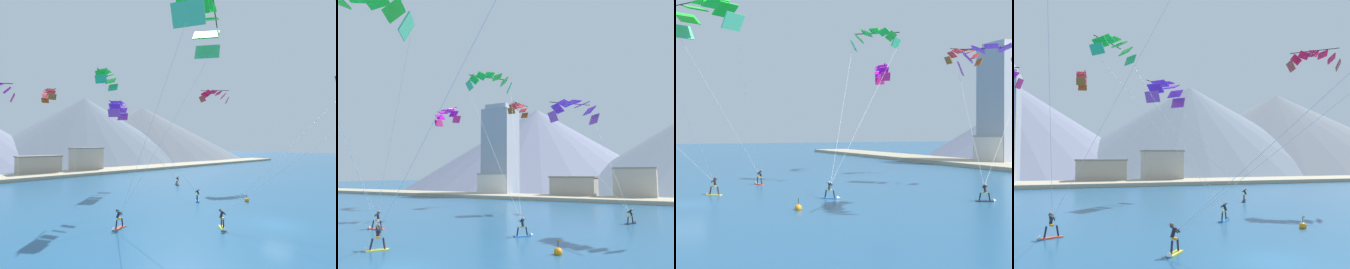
% 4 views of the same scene
% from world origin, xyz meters
% --- Properties ---
extents(kitesurfer_near_lead, '(1.50, 1.53, 1.66)m').
position_xyz_m(kitesurfer_near_lead, '(2.23, 11.81, 0.46)').
color(kitesurfer_near_lead, '#337FDB').
rests_on(kitesurfer_near_lead, ground).
extents(kitesurfer_near_trail, '(1.78, 0.94, 1.75)m').
position_xyz_m(kitesurfer_near_trail, '(-11.61, 8.79, 0.53)').
color(kitesurfer_near_trail, '#E54C33').
rests_on(kitesurfer_near_trail, ground).
extents(kitesurfer_mid_center, '(1.14, 1.73, 1.65)m').
position_xyz_m(kitesurfer_mid_center, '(9.33, 23.12, 0.46)').
color(kitesurfer_mid_center, black).
rests_on(kitesurfer_mid_center, ground).
extents(kitesurfer_far_left, '(1.43, 1.59, 1.79)m').
position_xyz_m(kitesurfer_far_left, '(-4.69, 2.61, 0.55)').
color(kitesurfer_far_left, yellow).
rests_on(kitesurfer_far_left, ground).
extents(parafoil_kite_near_lead, '(10.80, 11.68, 16.30)m').
position_xyz_m(parafoil_kite_near_lead, '(-6.29, 20.76, 16.53)').
color(parafoil_kite_near_lead, '#2CB874').
extents(parafoil_kite_near_trail, '(8.65, 9.47, 17.51)m').
position_xyz_m(parafoil_kite_near_trail, '(-7.71, 2.46, 17.61)').
color(parafoil_kite_near_trail, '#49C787').
extents(parafoil_kite_mid_center, '(10.74, 10.87, 13.91)m').
position_xyz_m(parafoil_kite_mid_center, '(1.55, 30.66, 14.01)').
color(parafoil_kite_mid_center, purple).
extents(parafoil_kite_distant_low_drift, '(1.54, 5.42, 2.01)m').
position_xyz_m(parafoil_kite_distant_low_drift, '(-9.27, 35.79, 16.10)').
color(parafoil_kite_distant_low_drift, '#A4531F').
extents(parafoil_kite_distant_mid_solo, '(5.92, 3.33, 2.54)m').
position_xyz_m(parafoil_kite_distant_mid_solo, '(-18.75, 28.70, 14.58)').
color(parafoil_kite_distant_mid_solo, '#C11C6C').
extents(race_marker_buoy, '(0.56, 0.56, 1.02)m').
position_xyz_m(race_marker_buoy, '(6.56, 7.14, 0.16)').
color(race_marker_buoy, orange).
rests_on(race_marker_buoy, ground).
extents(shoreline_strip, '(180.00, 10.00, 0.70)m').
position_xyz_m(shoreline_strip, '(0.00, 51.04, 0.35)').
color(shoreline_strip, tan).
rests_on(shoreline_strip, ground).
extents(shore_building_harbour_front, '(9.68, 4.73, 4.65)m').
position_xyz_m(shore_building_harbour_front, '(-5.33, 55.13, 2.34)').
color(shore_building_harbour_front, '#A89E8E').
rests_on(shore_building_harbour_front, ground).
extents(shore_building_promenade_mid, '(8.18, 4.87, 6.41)m').
position_xyz_m(shore_building_promenade_mid, '(6.77, 55.86, 3.22)').
color(shore_building_promenade_mid, '#B7AD9E').
rests_on(shore_building_promenade_mid, ground).
extents(shore_building_quay_east, '(7.87, 4.45, 5.31)m').
position_xyz_m(shore_building_quay_east, '(-24.30, 55.44, 2.67)').
color(shore_building_quay_east, silver).
rests_on(shore_building_quay_east, ground).
extents(highrise_tower, '(7.00, 7.00, 21.90)m').
position_xyz_m(highrise_tower, '(-23.74, 56.85, 10.74)').
color(highrise_tower, '#999EA8').
rests_on(highrise_tower, ground).
extents(mountain_peak_west_ridge, '(101.32, 101.32, 31.32)m').
position_xyz_m(mountain_peak_west_ridge, '(-34.77, 110.02, 15.66)').
color(mountain_peak_west_ridge, slate).
rests_on(mountain_peak_west_ridge, ground).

